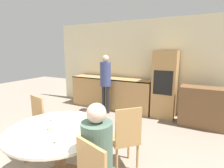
{
  "coord_description": "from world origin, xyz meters",
  "views": [
    {
      "loc": [
        1.51,
        -0.26,
        1.75
      ],
      "look_at": [
        -0.02,
        2.67,
        1.11
      ],
      "focal_mm": 28.0,
      "sensor_mm": 36.0,
      "label": 1
    }
  ],
  "objects_px": {
    "dining_table": "(59,143)",
    "bowl_centre": "(56,119)",
    "chair_far_right": "(126,136)",
    "person_standing": "(106,77)",
    "person_seated": "(96,155)",
    "bowl_near": "(56,127)",
    "oven_unit": "(165,84)",
    "chair_far_left": "(34,123)",
    "sideboard": "(203,107)",
    "bowl_far": "(91,137)",
    "cup": "(58,140)"
  },
  "relations": [
    {
      "from": "dining_table",
      "to": "bowl_centre",
      "type": "height_order",
      "value": "bowl_centre"
    },
    {
      "from": "chair_far_right",
      "to": "person_standing",
      "type": "xyz_separation_m",
      "value": [
        -1.47,
        1.98,
        0.47
      ]
    },
    {
      "from": "person_seated",
      "to": "bowl_near",
      "type": "distance_m",
      "value": 0.78
    },
    {
      "from": "oven_unit",
      "to": "person_seated",
      "type": "height_order",
      "value": "oven_unit"
    },
    {
      "from": "person_seated",
      "to": "chair_far_right",
      "type": "bearing_deg",
      "value": 92.53
    },
    {
      "from": "chair_far_left",
      "to": "bowl_centre",
      "type": "xyz_separation_m",
      "value": [
        0.65,
        -0.12,
        0.24
      ]
    },
    {
      "from": "chair_far_left",
      "to": "bowl_centre",
      "type": "relative_size",
      "value": 7.75
    },
    {
      "from": "sideboard",
      "to": "person_standing",
      "type": "bearing_deg",
      "value": -174.42
    },
    {
      "from": "person_standing",
      "to": "oven_unit",
      "type": "bearing_deg",
      "value": 18.15
    },
    {
      "from": "oven_unit",
      "to": "chair_far_left",
      "type": "height_order",
      "value": "oven_unit"
    },
    {
      "from": "chair_far_left",
      "to": "person_standing",
      "type": "bearing_deg",
      "value": 100.0
    },
    {
      "from": "person_standing",
      "to": "bowl_far",
      "type": "relative_size",
      "value": 12.14
    },
    {
      "from": "sideboard",
      "to": "bowl_far",
      "type": "xyz_separation_m",
      "value": [
        -1.14,
        -2.85,
        0.32
      ]
    },
    {
      "from": "chair_far_left",
      "to": "bowl_near",
      "type": "bearing_deg",
      "value": -8.32
    },
    {
      "from": "sideboard",
      "to": "cup",
      "type": "bearing_deg",
      "value": -114.47
    },
    {
      "from": "chair_far_left",
      "to": "bowl_centre",
      "type": "bearing_deg",
      "value": 1.93
    },
    {
      "from": "chair_far_right",
      "to": "person_seated",
      "type": "height_order",
      "value": "person_seated"
    },
    {
      "from": "bowl_centre",
      "to": "person_standing",
      "type": "bearing_deg",
      "value": 102.83
    },
    {
      "from": "chair_far_left",
      "to": "bowl_near",
      "type": "height_order",
      "value": "chair_far_left"
    },
    {
      "from": "dining_table",
      "to": "person_seated",
      "type": "height_order",
      "value": "person_seated"
    },
    {
      "from": "chair_far_right",
      "to": "bowl_near",
      "type": "bearing_deg",
      "value": -5.23
    },
    {
      "from": "sideboard",
      "to": "cup",
      "type": "relative_size",
      "value": 12.79
    },
    {
      "from": "chair_far_left",
      "to": "person_seated",
      "type": "xyz_separation_m",
      "value": [
        1.6,
        -0.54,
        0.19
      ]
    },
    {
      "from": "sideboard",
      "to": "person_seated",
      "type": "distance_m",
      "value": 3.21
    },
    {
      "from": "bowl_centre",
      "to": "chair_far_right",
      "type": "bearing_deg",
      "value": 24.31
    },
    {
      "from": "person_seated",
      "to": "bowl_far",
      "type": "xyz_separation_m",
      "value": [
        -0.21,
        0.21,
        0.05
      ]
    },
    {
      "from": "chair_far_right",
      "to": "person_seated",
      "type": "bearing_deg",
      "value": 46.45
    },
    {
      "from": "dining_table",
      "to": "bowl_far",
      "type": "distance_m",
      "value": 0.58
    },
    {
      "from": "sideboard",
      "to": "bowl_near",
      "type": "xyz_separation_m",
      "value": [
        -1.69,
        -2.84,
        0.32
      ]
    },
    {
      "from": "cup",
      "to": "bowl_centre",
      "type": "distance_m",
      "value": 0.66
    },
    {
      "from": "bowl_near",
      "to": "bowl_centre",
      "type": "relative_size",
      "value": 1.44
    },
    {
      "from": "dining_table",
      "to": "sideboard",
      "type": "bearing_deg",
      "value": 59.19
    },
    {
      "from": "chair_far_left",
      "to": "bowl_far",
      "type": "relative_size",
      "value": 7.36
    },
    {
      "from": "bowl_centre",
      "to": "bowl_far",
      "type": "xyz_separation_m",
      "value": [
        0.75,
        -0.21,
        0.0
      ]
    },
    {
      "from": "dining_table",
      "to": "chair_far_right",
      "type": "height_order",
      "value": "chair_far_right"
    },
    {
      "from": "person_standing",
      "to": "bowl_far",
      "type": "bearing_deg",
      "value": -63.59
    },
    {
      "from": "oven_unit",
      "to": "bowl_far",
      "type": "distance_m",
      "value": 3.11
    },
    {
      "from": "chair_far_left",
      "to": "chair_far_right",
      "type": "distance_m",
      "value": 1.59
    },
    {
      "from": "dining_table",
      "to": "person_seated",
      "type": "xyz_separation_m",
      "value": [
        0.74,
        -0.25,
        0.19
      ]
    },
    {
      "from": "sideboard",
      "to": "bowl_far",
      "type": "bearing_deg",
      "value": -111.86
    },
    {
      "from": "person_seated",
      "to": "cup",
      "type": "xyz_separation_m",
      "value": [
        -0.47,
        -0.02,
        0.06
      ]
    },
    {
      "from": "chair_far_right",
      "to": "dining_table",
      "type": "bearing_deg",
      "value": -6.14
    },
    {
      "from": "bowl_far",
      "to": "sideboard",
      "type": "bearing_deg",
      "value": 68.14
    },
    {
      "from": "dining_table",
      "to": "chair_far_right",
      "type": "distance_m",
      "value": 0.91
    },
    {
      "from": "cup",
      "to": "person_seated",
      "type": "bearing_deg",
      "value": 2.66
    },
    {
      "from": "dining_table",
      "to": "bowl_near",
      "type": "xyz_separation_m",
      "value": [
        -0.01,
        -0.03,
        0.24
      ]
    },
    {
      "from": "chair_far_left",
      "to": "chair_far_right",
      "type": "relative_size",
      "value": 1.0
    },
    {
      "from": "person_seated",
      "to": "bowl_centre",
      "type": "bearing_deg",
      "value": 156.2
    },
    {
      "from": "chair_far_right",
      "to": "bowl_near",
      "type": "xyz_separation_m",
      "value": [
        -0.72,
        -0.62,
        0.24
      ]
    },
    {
      "from": "sideboard",
      "to": "dining_table",
      "type": "bearing_deg",
      "value": -120.81
    }
  ]
}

